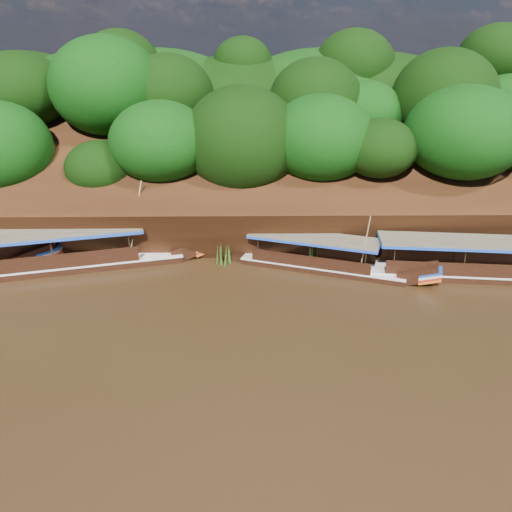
% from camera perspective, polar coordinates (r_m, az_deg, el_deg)
% --- Properties ---
extents(ground, '(160.00, 160.00, 0.00)m').
position_cam_1_polar(ground, '(26.53, 6.13, -8.56)').
color(ground, black).
rests_on(ground, ground).
extents(riverbank, '(120.00, 30.06, 19.40)m').
position_cam_1_polar(riverbank, '(46.84, 3.04, 8.07)').
color(riverbank, black).
rests_on(riverbank, ground).
extents(boat_0, '(15.65, 3.85, 5.84)m').
position_cam_1_polar(boat_0, '(35.17, 24.56, -1.40)').
color(boat_0, black).
rests_on(boat_0, ground).
extents(boat_1, '(12.78, 6.18, 4.71)m').
position_cam_1_polar(boat_1, '(33.38, 8.72, -0.87)').
color(boat_1, black).
rests_on(boat_1, ground).
extents(boat_2, '(17.43, 6.64, 6.12)m').
position_cam_1_polar(boat_2, '(35.52, -19.00, -0.21)').
color(boat_2, black).
rests_on(boat_2, ground).
extents(reeds, '(48.91, 2.67, 2.27)m').
position_cam_1_polar(reeds, '(34.43, 0.41, 0.82)').
color(reeds, '#236B1A').
rests_on(reeds, ground).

